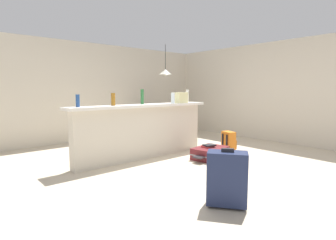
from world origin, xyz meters
TOP-DOWN VIEW (x-y plane):
  - ground_plane at (0.00, 0.00)m, footprint 13.00×13.00m
  - wall_back at (0.00, 3.05)m, footprint 6.60×0.10m
  - wall_right at (3.05, 0.30)m, footprint 0.10×6.00m
  - partition_half_wall at (-0.47, 0.57)m, footprint 2.80×0.20m
  - bar_countertop at (-0.47, 0.57)m, footprint 2.96×0.40m
  - bottle_blue at (-1.71, 0.63)m, footprint 0.06×0.06m
  - bottle_amber at (-1.09, 0.59)m, footprint 0.07×0.07m
  - bottle_green at (-0.45, 0.62)m, footprint 0.06×0.06m
  - bottle_clear at (0.20, 0.47)m, footprint 0.08×0.08m
  - bottle_white at (0.75, 0.62)m, footprint 0.06×0.06m
  - grocery_bag at (0.46, 0.52)m, footprint 0.26×0.18m
  - dining_table at (1.25, 1.91)m, footprint 1.10×0.80m
  - dining_chair_near_partition at (1.23, 1.43)m, footprint 0.44×0.44m
  - dining_chair_far_side at (1.32, 2.45)m, footprint 0.45×0.45m
  - pendant_lamp at (1.27, 1.98)m, footprint 0.34×0.34m
  - suitcase_flat_maroon at (0.47, -0.30)m, footprint 0.87×0.61m
  - backpack_orange at (1.29, -0.12)m, footprint 0.30×0.32m
  - suitcase_upright_navy at (-1.02, -1.82)m, footprint 0.45×0.50m
  - book_stack at (0.46, -0.27)m, footprint 0.26×0.22m

SIDE VIEW (x-z plane):
  - ground_plane at x=0.00m, z-range -0.05..0.00m
  - suitcase_flat_maroon at x=0.47m, z-range 0.00..0.22m
  - backpack_orange at x=1.29m, z-range -0.01..0.41m
  - book_stack at x=0.46m, z-range 0.22..0.27m
  - suitcase_upright_navy at x=-1.02m, z-range 0.00..0.67m
  - partition_half_wall at x=-0.47m, z-range 0.00..0.99m
  - dining_chair_near_partition at x=1.23m, z-range 0.05..0.98m
  - dining_chair_far_side at x=1.32m, z-range 0.05..0.98m
  - dining_table at x=1.25m, z-range 0.28..1.02m
  - bar_countertop at x=-0.47m, z-range 0.99..1.04m
  - bottle_blue at x=-1.71m, z-range 1.04..1.24m
  - bottle_clear at x=0.20m, z-range 1.04..1.26m
  - bottle_amber at x=-1.09m, z-range 1.04..1.26m
  - grocery_bag at x=0.46m, z-range 1.04..1.26m
  - bottle_white at x=0.75m, z-range 1.04..1.31m
  - bottle_green at x=-0.45m, z-range 1.04..1.32m
  - wall_back at x=0.00m, z-range 0.00..2.50m
  - wall_right at x=3.05m, z-range 0.00..2.50m
  - pendant_lamp at x=1.27m, z-range 1.37..2.20m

